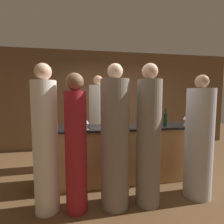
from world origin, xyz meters
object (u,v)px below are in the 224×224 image
object	(u,v)px
guest_1	(199,142)
guest_2	(76,147)
guest_4	(46,144)
bartender	(98,124)
guest_3	(115,142)
wine_bottle_0	(165,119)
guest_0	(149,140)

from	to	relation	value
guest_1	guest_2	size ratio (longest dim) A/B	1.01
guest_4	guest_2	bearing A→B (deg)	-10.49
bartender	guest_3	distance (m)	1.49
guest_3	wine_bottle_0	size ratio (longest dim) A/B	6.10
guest_1	guest_4	world-z (taller)	guest_4
guest_3	guest_4	size ratio (longest dim) A/B	1.01
bartender	guest_4	size ratio (longest dim) A/B	1.01
bartender	guest_2	distance (m)	1.57
guest_1	guest_3	size ratio (longest dim) A/B	0.94
guest_3	guest_2	bearing A→B (deg)	-178.49
guest_2	guest_3	size ratio (longest dim) A/B	0.93
guest_4	wine_bottle_0	bearing A→B (deg)	15.37
guest_0	guest_1	xyz separation A→B (m)	(0.82, 0.05, -0.08)
bartender	guest_1	size ratio (longest dim) A/B	1.07
guest_0	guest_4	world-z (taller)	guest_0
guest_0	wine_bottle_0	size ratio (longest dim) A/B	6.13
guest_0	guest_1	world-z (taller)	guest_0
guest_0	wine_bottle_0	world-z (taller)	guest_0
guest_1	guest_2	world-z (taller)	guest_1
guest_2	wine_bottle_0	size ratio (longest dim) A/B	5.68
guest_3	wine_bottle_0	xyz separation A→B (m)	(1.04, 0.59, 0.21)
bartender	guest_2	world-z (taller)	bartender
bartender	guest_3	bearing A→B (deg)	92.67
guest_3	guest_1	bearing A→B (deg)	0.61
guest_1	guest_2	bearing A→B (deg)	-179.13
guest_0	guest_2	xyz separation A→B (m)	(-0.98, 0.02, -0.05)
guest_1	wine_bottle_0	xyz separation A→B (m)	(-0.25, 0.58, 0.27)
guest_0	guest_3	size ratio (longest dim) A/B	1.01
guest_4	wine_bottle_0	distance (m)	2.02
guest_1	wine_bottle_0	size ratio (longest dim) A/B	5.73
guest_4	wine_bottle_0	world-z (taller)	guest_4
guest_2	guest_0	bearing A→B (deg)	-1.20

